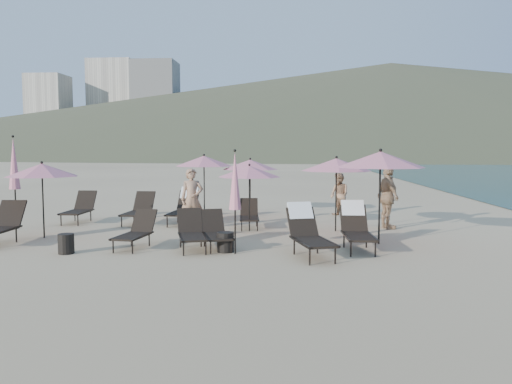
# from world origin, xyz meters

# --- Properties ---
(ground) EXTENTS (800.00, 800.00, 0.00)m
(ground) POSITION_xyz_m (0.00, 0.00, 0.00)
(ground) COLOR #D6BA8C
(ground) RESTS_ON ground
(volcanic_headland) EXTENTS (690.00, 690.00, 55.00)m
(volcanic_headland) POSITION_xyz_m (71.37, 302.62, 26.49)
(volcanic_headland) COLOR brown
(volcanic_headland) RESTS_ON ground
(hotel_skyline) EXTENTS (109.00, 82.00, 55.00)m
(hotel_skyline) POSITION_xyz_m (-93.62, 271.21, 24.18)
(hotel_skyline) COLOR beige
(hotel_skyline) RESTS_ON ground
(lounger_1) EXTENTS (0.77, 1.59, 0.88)m
(lounger_1) POSITION_xyz_m (-2.46, 0.09, 0.41)
(lounger_1) COLOR black
(lounger_1) RESTS_ON ground
(lounger_2) EXTENTS (1.04, 1.71, 0.92)m
(lounger_2) POSITION_xyz_m (-1.07, 0.02, 0.43)
(lounger_2) COLOR black
(lounger_2) RESTS_ON ground
(lounger_3) EXTENTS (1.05, 1.65, 0.89)m
(lounger_3) POSITION_xyz_m (-0.52, 0.20, 0.41)
(lounger_3) COLOR black
(lounger_3) RESTS_ON ground
(lounger_4) EXTENTS (1.16, 1.95, 1.15)m
(lounger_4) POSITION_xyz_m (1.71, -0.50, 0.55)
(lounger_4) COLOR black
(lounger_4) RESTS_ON ground
(lounger_5) EXTENTS (0.73, 1.82, 1.12)m
(lounger_5) POSITION_xyz_m (2.90, 0.34, 0.54)
(lounger_5) COLOR black
(lounger_5) RESTS_ON ground
(lounger_6) EXTENTS (0.71, 1.75, 1.00)m
(lounger_6) POSITION_xyz_m (-5.70, 4.21, 0.47)
(lounger_6) COLOR black
(lounger_6) RESTS_ON ground
(lounger_7) EXTENTS (0.72, 1.76, 1.00)m
(lounger_7) POSITION_xyz_m (-3.63, 4.02, 0.47)
(lounger_7) COLOR black
(lounger_7) RESTS_ON ground
(lounger_8) EXTENTS (0.79, 1.88, 1.15)m
(lounger_8) POSITION_xyz_m (-2.17, 4.21, 0.55)
(lounger_8) COLOR black
(lounger_8) RESTS_ON ground
(lounger_9) EXTENTS (0.71, 1.54, 0.86)m
(lounger_9) POSITION_xyz_m (0.02, 3.48, 0.40)
(lounger_9) COLOR black
(lounger_9) RESTS_ON ground
(umbrella_open_0) EXTENTS (1.94, 1.94, 2.09)m
(umbrella_open_0) POSITION_xyz_m (-5.40, 1.25, 1.85)
(umbrella_open_0) COLOR black
(umbrella_open_0) RESTS_ON ground
(umbrella_open_1) EXTENTS (1.85, 1.85, 1.99)m
(umbrella_open_1) POSITION_xyz_m (0.09, 2.78, 1.76)
(umbrella_open_1) COLOR black
(umbrella_open_1) RESTS_ON ground
(umbrella_open_2) EXTENTS (2.25, 2.25, 2.43)m
(umbrella_open_2) POSITION_xyz_m (3.55, 1.05, 2.14)
(umbrella_open_2) COLOR black
(umbrella_open_2) RESTS_ON ground
(umbrella_open_3) EXTENTS (2.09, 2.09, 2.25)m
(umbrella_open_3) POSITION_xyz_m (-1.85, 6.10, 1.99)
(umbrella_open_3) COLOR black
(umbrella_open_3) RESTS_ON ground
(umbrella_open_4) EXTENTS (1.97, 1.97, 2.12)m
(umbrella_open_4) POSITION_xyz_m (-0.16, 5.90, 1.87)
(umbrella_open_4) COLOR black
(umbrella_open_4) RESTS_ON ground
(umbrella_open_5) EXTENTS (2.06, 2.06, 2.22)m
(umbrella_open_5) POSITION_xyz_m (2.62, 2.97, 1.96)
(umbrella_open_5) COLOR black
(umbrella_open_5) RESTS_ON ground
(umbrella_closed_0) EXTENTS (0.28, 0.28, 2.41)m
(umbrella_closed_0) POSITION_xyz_m (0.04, -0.47, 1.67)
(umbrella_closed_0) COLOR black
(umbrella_closed_0) RESTS_ON ground
(umbrella_closed_1) EXTENTS (0.33, 0.33, 2.83)m
(umbrella_closed_1) POSITION_xyz_m (-6.99, 2.65, 1.97)
(umbrella_closed_1) COLOR black
(umbrella_closed_1) RESTS_ON ground
(side_table_0) EXTENTS (0.36, 0.36, 0.46)m
(side_table_0) POSITION_xyz_m (-3.85, -0.73, 0.23)
(side_table_0) COLOR black
(side_table_0) RESTS_ON ground
(side_table_1) EXTENTS (0.41, 0.41, 0.47)m
(side_table_1) POSITION_xyz_m (-0.21, -0.25, 0.23)
(side_table_1) COLOR black
(side_table_1) RESTS_ON ground
(beachgoer_a) EXTENTS (0.76, 0.60, 1.84)m
(beachgoer_a) POSITION_xyz_m (-1.66, 2.97, 0.92)
(beachgoer_a) COLOR #9F7556
(beachgoer_a) RESTS_ON ground
(beachgoer_b) EXTENTS (0.90, 0.96, 1.56)m
(beachgoer_b) POSITION_xyz_m (3.03, 6.34, 0.78)
(beachgoer_b) COLOR #9A6F4F
(beachgoer_b) RESTS_ON ground
(beachgoer_c) EXTENTS (0.79, 1.21, 1.91)m
(beachgoer_c) POSITION_xyz_m (4.23, 3.54, 0.96)
(beachgoer_c) COLOR tan
(beachgoer_c) RESTS_ON ground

